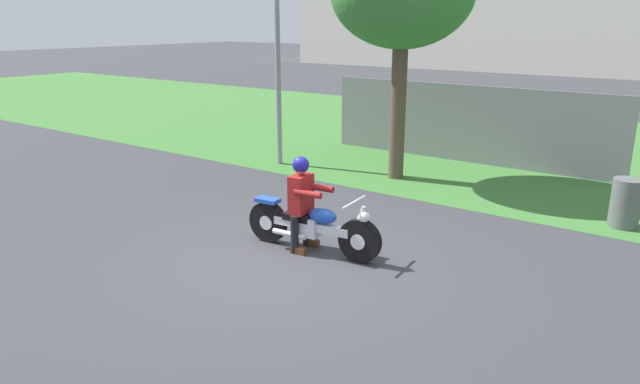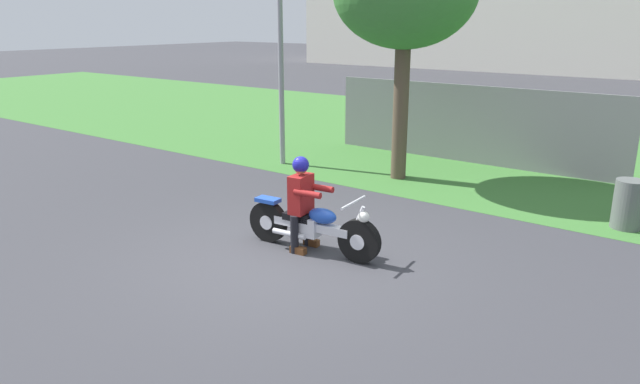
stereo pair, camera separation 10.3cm
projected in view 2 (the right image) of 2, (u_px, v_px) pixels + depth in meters
The scene contains 7 objects.
ground at pixel (285, 260), 8.17m from camera, with size 120.00×120.00×0.00m, color #38383D.
grass_verge at pixel (515, 145), 15.56m from camera, with size 60.00×12.00×0.01m, color #3D7533.
motorcycle_lead at pixel (312, 226), 8.36m from camera, with size 2.17×0.66×0.87m.
rider_lead at pixel (302, 196), 8.32m from camera, with size 0.57×0.49×1.39m.
streetlight_pole at pixel (284, 3), 12.54m from camera, with size 0.96×0.20×5.71m.
trash_can at pixel (628, 204), 9.29m from camera, with size 0.46×0.46×0.80m, color #595E5B.
fence_segment at pixel (471, 124), 13.50m from camera, with size 7.00×0.06×1.80m, color slate.
Camera 2 is at (4.90, -5.77, 3.24)m, focal length 32.64 mm.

